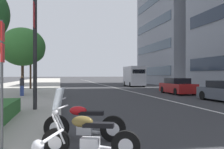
{
  "coord_description": "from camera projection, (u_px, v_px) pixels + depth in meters",
  "views": [
    {
      "loc": [
        -2.56,
        7.17,
        1.75
      ],
      "look_at": [
        12.72,
        4.06,
        1.75
      ],
      "focal_mm": 41.22,
      "sensor_mm": 36.0,
      "label": 1
    }
  ],
  "objects": [
    {
      "name": "delivery_van_ahead",
      "position": [
        134.0,
        76.0,
        37.33
      ],
      "size": [
        5.2,
        2.27,
        2.91
      ],
      "rotation": [
        0.0,
        0.0,
        -0.03
      ],
      "color": "#B7B7BC",
      "rests_on": "ground"
    },
    {
      "name": "sidewalk_right_plaza",
      "position": [
        17.0,
        88.0,
        30.9
      ],
      "size": [
        160.0,
        10.21,
        0.15
      ],
      "primitive_type": "cube",
      "color": "#A39E93",
      "rests_on": "ground"
    },
    {
      "name": "street_tree_by_lamp_post",
      "position": [
        31.0,
        51.0,
        29.03
      ],
      "size": [
        3.15,
        3.15,
        5.59
      ],
      "color": "#473323",
      "rests_on": "sidewalk_right_plaza"
    },
    {
      "name": "street_tree_far_plaza",
      "position": [
        23.0,
        47.0,
        20.75
      ],
      "size": [
        3.62,
        3.62,
        5.38
      ],
      "color": "#473323",
      "rests_on": "sidewalk_right_plaza"
    },
    {
      "name": "motorcycle_under_tarp",
      "position": [
        88.0,
        137.0,
        5.39
      ],
      "size": [
        0.91,
        2.02,
        1.46
      ],
      "rotation": [
        0.0,
        0.0,
        1.22
      ],
      "color": "black",
      "rests_on": "ground"
    },
    {
      "name": "lane_centre_stripe",
      "position": [
        109.0,
        86.0,
        38.24
      ],
      "size": [
        110.0,
        0.16,
        0.01
      ],
      "primitive_type": "cube",
      "color": "silver",
      "rests_on": "ground"
    },
    {
      "name": "parking_sign_by_curb",
      "position": [
        2.0,
        69.0,
        5.47
      ],
      "size": [
        0.32,
        0.06,
        2.76
      ],
      "color": "#47494C",
      "rests_on": "sidewalk_right_plaza"
    },
    {
      "name": "office_tower_near_left",
      "position": [
        196.0,
        6.0,
        47.95
      ],
      "size": [
        18.0,
        17.33,
        29.24
      ],
      "color": "gray",
      "rests_on": "ground"
    },
    {
      "name": "car_approaching_light",
      "position": [
        177.0,
        87.0,
        23.12
      ],
      "size": [
        4.37,
        1.87,
        1.43
      ],
      "rotation": [
        0.0,
        0.0,
        -0.01
      ],
      "color": "maroon",
      "rests_on": "ground"
    },
    {
      "name": "pedestrian_on_plaza",
      "position": [
        22.0,
        86.0,
        19.33
      ],
      "size": [
        0.46,
        0.37,
        1.51
      ],
      "rotation": [
        0.0,
        0.0,
        5.01
      ],
      "color": "#33478C",
      "rests_on": "sidewalk_right_plaza"
    },
    {
      "name": "motorcycle_by_sign_pole",
      "position": [
        84.0,
        125.0,
        6.75
      ],
      "size": [
        0.83,
        2.13,
        1.12
      ],
      "rotation": [
        0.0,
        0.0,
        1.28
      ],
      "color": "black",
      "rests_on": "ground"
    }
  ]
}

